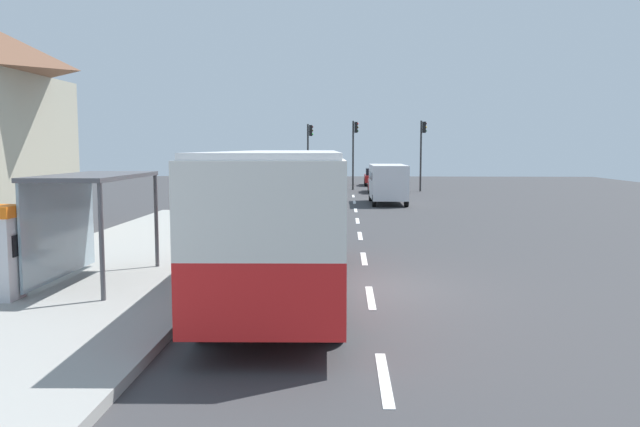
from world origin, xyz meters
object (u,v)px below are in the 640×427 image
Objects in this scene: sedan_near at (380,182)px; white_van at (388,181)px; sedan_far at (375,176)px; recycling_bin_red at (206,242)px; ticket_machine at (2,252)px; traffic_light_near_side at (422,145)px; recycling_bin_orange at (211,239)px; traffic_light_median at (354,144)px; bus at (284,212)px; traffic_light_far_side at (309,146)px; bus_shelter at (82,199)px.

white_van is at bearing -90.58° from sedan_near.
white_van is 1.17× the size of sedan_near.
recycling_bin_red is (-6.50, -39.10, -0.14)m from sedan_far.
ticket_machine is 38.62m from traffic_light_near_side.
recycling_bin_orange is (-6.40, -19.64, -0.69)m from white_van.
recycling_bin_red is 33.44m from traffic_light_median.
traffic_light_far_side is at bearing 92.25° from bus.
recycling_bin_red is 32.99m from traffic_light_near_side.
bus_shelter is (0.90, 1.90, 0.93)m from ticket_machine.
bus is 5.91m from ticket_machine.
traffic_light_median is 1.35× the size of bus_shelter.
traffic_light_median is (-5.10, 1.60, 0.03)m from traffic_light_near_side.
bus is at bearing -95.42° from sedan_far.
bus is 5.71× the size of ticket_machine.
bus is 23.88m from white_van.
traffic_light_near_side is (9.70, 31.40, 2.87)m from recycling_bin_red.
white_van reaches higher than recycling_bin_red.
ticket_machine is at bearing -115.49° from bus_shelter.
bus is 11.66× the size of recycling_bin_red.
bus_shelter reaches higher than white_van.
bus_shelter is (-8.71, -33.42, 1.31)m from sedan_near.
bus_shelter is (-2.21, -3.07, 1.44)m from recycling_bin_red.
traffic_light_median is (-1.80, 12.66, 2.21)m from white_van.
recycling_bin_red is at bearing -107.47° from white_van.
traffic_light_far_side reaches higher than ticket_machine.
recycling_bin_red is 0.18× the size of traffic_light_median.
traffic_light_median is (-1.91, 2.64, 2.77)m from sedan_near.
sedan_far is 4.66× the size of recycling_bin_orange.
sedan_near is 4.27m from traffic_light_median.
recycling_bin_red is 1.00× the size of recycling_bin_orange.
bus is at bearing 17.35° from ticket_machine.
sedan_near and sedan_far have the same top height.
white_van reaches higher than recycling_bin_orange.
bus is 4.23m from recycling_bin_red.
bus_shelter is (-4.70, 0.14, 0.25)m from bus.
recycling_bin_orange is (-2.49, 3.91, -1.19)m from bus.
traffic_light_near_side is at bearing -17.42° from traffic_light_median.
traffic_light_far_side is at bearing 161.19° from sedan_near.
traffic_light_near_side is (12.81, 36.36, 2.36)m from ticket_machine.
recycling_bin_orange is 4.60m from bus_shelter.
traffic_light_far_side is at bearing -167.11° from traffic_light_median.
bus is 2.77× the size of bus_shelter.
recycling_bin_orange is at bearing 90.00° from recycling_bin_red.
sedan_near is 1.11× the size of bus_shelter.
sedan_far reaches higher than recycling_bin_red.
bus is 36.31m from traffic_light_median.
bus is 2.08× the size of traffic_light_near_side.
ticket_machine is 5.88m from recycling_bin_red.
ticket_machine is at bearing -96.47° from traffic_light_far_side.
sedan_far is 2.28× the size of ticket_machine.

